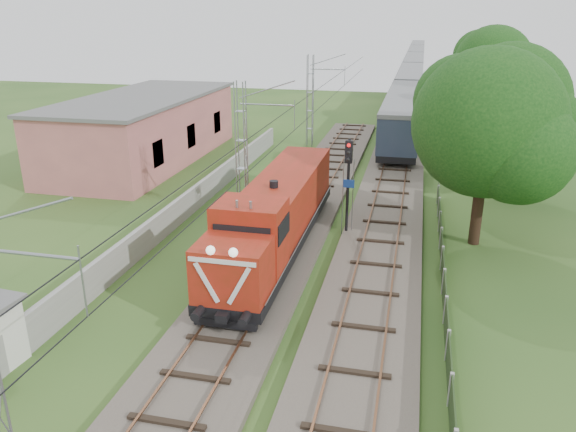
# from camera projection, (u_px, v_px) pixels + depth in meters

# --- Properties ---
(ground) EXTENTS (140.00, 140.00, 0.00)m
(ground) POSITION_uv_depth(u_px,v_px,m) (224.00, 339.00, 20.87)
(ground) COLOR #284B1C
(ground) RESTS_ON ground
(track_main) EXTENTS (4.20, 70.00, 0.45)m
(track_main) POSITION_uv_depth(u_px,v_px,m) (272.00, 259.00, 27.21)
(track_main) COLOR #6B6054
(track_main) RESTS_ON ground
(track_side) EXTENTS (4.20, 80.00, 0.45)m
(track_side) POSITION_uv_depth(u_px,v_px,m) (391.00, 188.00, 38.05)
(track_side) COLOR #6B6054
(track_side) RESTS_ON ground
(catenary) EXTENTS (3.31, 70.00, 8.00)m
(catenary) POSITION_uv_depth(u_px,v_px,m) (242.00, 154.00, 31.09)
(catenary) COLOR gray
(catenary) RESTS_ON ground
(boundary_wall) EXTENTS (0.25, 40.00, 1.50)m
(boundary_wall) POSITION_uv_depth(u_px,v_px,m) (186.00, 205.00, 32.97)
(boundary_wall) COLOR #9E9E99
(boundary_wall) RESTS_ON ground
(station_building) EXTENTS (8.40, 20.40, 5.22)m
(station_building) POSITION_uv_depth(u_px,v_px,m) (145.00, 128.00, 45.11)
(station_building) COLOR #CE726E
(station_building) RESTS_ON ground
(fence) EXTENTS (0.12, 32.00, 1.20)m
(fence) POSITION_uv_depth(u_px,v_px,m) (445.00, 310.00, 21.71)
(fence) COLOR black
(fence) RESTS_ON ground
(locomotive) EXTENTS (2.82, 16.11, 4.09)m
(locomotive) POSITION_uv_depth(u_px,v_px,m) (276.00, 214.00, 27.42)
(locomotive) COLOR black
(locomotive) RESTS_ON ground
(coach_rake) EXTENTS (3.16, 118.25, 3.66)m
(coach_rake) POSITION_uv_depth(u_px,v_px,m) (414.00, 67.00, 95.70)
(coach_rake) COLOR black
(coach_rake) RESTS_ON ground
(signal_post) EXTENTS (0.59, 0.46, 5.33)m
(signal_post) POSITION_uv_depth(u_px,v_px,m) (348.00, 171.00, 29.16)
(signal_post) COLOR black
(signal_post) RESTS_ON ground
(tree_a) EXTENTS (7.74, 7.37, 10.03)m
(tree_a) POSITION_uv_depth(u_px,v_px,m) (490.00, 125.00, 27.33)
(tree_a) COLOR #311F14
(tree_a) RESTS_ON ground
(tree_b) EXTENTS (7.58, 7.22, 9.82)m
(tree_b) POSITION_uv_depth(u_px,v_px,m) (511.00, 103.00, 34.75)
(tree_b) COLOR #311F14
(tree_b) RESTS_ON ground
(tree_c) EXTENTS (6.06, 5.77, 7.86)m
(tree_c) POSITION_uv_depth(u_px,v_px,m) (480.00, 95.00, 46.64)
(tree_c) COLOR #311F14
(tree_c) RESTS_ON ground
(tree_d) EXTENTS (7.98, 7.60, 10.35)m
(tree_d) POSITION_uv_depth(u_px,v_px,m) (494.00, 66.00, 54.52)
(tree_d) COLOR #311F14
(tree_d) RESTS_ON ground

